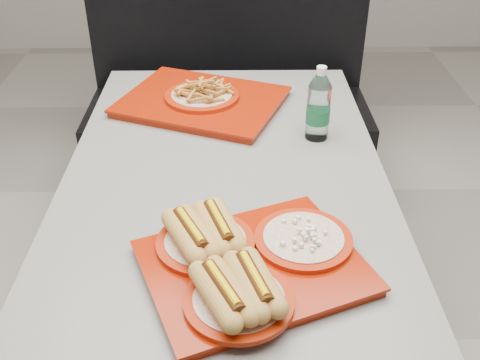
{
  "coord_description": "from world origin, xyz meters",
  "views": [
    {
      "loc": [
        0.03,
        -1.36,
        1.6
      ],
      "look_at": [
        0.04,
        -0.2,
        0.83
      ],
      "focal_mm": 42.0,
      "sensor_mm": 36.0,
      "label": 1
    }
  ],
  "objects_px": {
    "diner_table": "(226,211)",
    "water_bottle": "(318,108)",
    "booth_bench": "(229,107)",
    "tray_near": "(245,261)",
    "tray_far": "(202,98)"
  },
  "relations": [
    {
      "from": "diner_table",
      "to": "water_bottle",
      "type": "bearing_deg",
      "value": 29.91
    },
    {
      "from": "diner_table",
      "to": "booth_bench",
      "type": "height_order",
      "value": "booth_bench"
    },
    {
      "from": "booth_bench",
      "to": "tray_near",
      "type": "height_order",
      "value": "booth_bench"
    },
    {
      "from": "diner_table",
      "to": "tray_far",
      "type": "xyz_separation_m",
      "value": [
        -0.08,
        0.39,
        0.2
      ]
    },
    {
      "from": "booth_bench",
      "to": "tray_far",
      "type": "distance_m",
      "value": 0.81
    },
    {
      "from": "booth_bench",
      "to": "tray_far",
      "type": "relative_size",
      "value": 2.14
    },
    {
      "from": "diner_table",
      "to": "water_bottle",
      "type": "relative_size",
      "value": 6.12
    },
    {
      "from": "diner_table",
      "to": "water_bottle",
      "type": "height_order",
      "value": "water_bottle"
    },
    {
      "from": "diner_table",
      "to": "tray_far",
      "type": "height_order",
      "value": "tray_far"
    },
    {
      "from": "diner_table",
      "to": "tray_near",
      "type": "xyz_separation_m",
      "value": [
        0.05,
        -0.45,
        0.2
      ]
    },
    {
      "from": "diner_table",
      "to": "tray_far",
      "type": "bearing_deg",
      "value": 102.09
    },
    {
      "from": "booth_bench",
      "to": "water_bottle",
      "type": "distance_m",
      "value": 1.07
    },
    {
      "from": "tray_far",
      "to": "tray_near",
      "type": "bearing_deg",
      "value": -81.15
    },
    {
      "from": "water_bottle",
      "to": "tray_far",
      "type": "bearing_deg",
      "value": 148.29
    },
    {
      "from": "tray_near",
      "to": "tray_far",
      "type": "distance_m",
      "value": 0.85
    }
  ]
}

